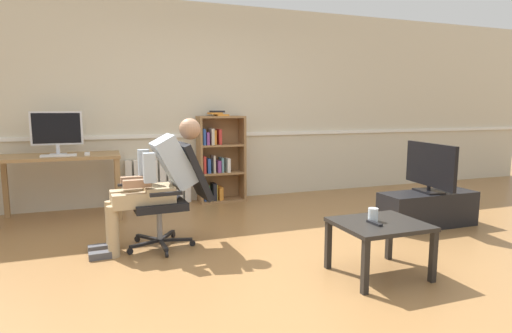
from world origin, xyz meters
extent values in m
plane|color=olive|center=(0.00, 0.00, 0.00)|extent=(18.00, 18.00, 0.00)
cube|color=beige|center=(0.00, 2.65, 1.35)|extent=(12.00, 0.10, 2.70)
cube|color=white|center=(0.00, 2.58, 0.92)|extent=(12.00, 0.03, 0.05)
cube|color=#9E7547|center=(-1.17, 1.87, 0.36)|extent=(0.06, 0.06, 0.72)
cube|color=#9E7547|center=(-1.17, 2.43, 0.36)|extent=(0.06, 0.06, 0.72)
cube|color=#9E7547|center=(-2.42, 2.43, 0.36)|extent=(0.06, 0.06, 0.72)
cube|color=#9E7547|center=(-1.79, 2.15, 0.74)|extent=(1.33, 0.64, 0.04)
cube|color=silver|center=(-1.81, 2.21, 0.76)|extent=(0.18, 0.14, 0.01)
cube|color=silver|center=(-1.81, 2.23, 0.82)|extent=(0.04, 0.02, 0.10)
cube|color=silver|center=(-1.81, 2.23, 1.06)|extent=(0.56, 0.02, 0.39)
cube|color=black|center=(-1.81, 2.22, 1.06)|extent=(0.51, 0.00, 0.35)
cube|color=white|center=(-1.78, 2.01, 0.77)|extent=(0.37, 0.12, 0.02)
cube|color=white|center=(-1.49, 2.03, 0.77)|extent=(0.06, 0.10, 0.03)
cube|color=olive|center=(-0.09, 2.42, 0.59)|extent=(0.03, 0.28, 1.19)
cube|color=olive|center=(0.52, 2.42, 0.59)|extent=(0.03, 0.28, 1.19)
cube|color=olive|center=(0.22, 2.56, 0.59)|extent=(0.61, 0.02, 1.19)
cube|color=olive|center=(0.22, 2.42, 0.01)|extent=(0.58, 0.28, 0.03)
cube|color=olive|center=(0.22, 2.42, 0.40)|extent=(0.58, 0.28, 0.03)
cube|color=olive|center=(0.22, 2.42, 0.79)|extent=(0.58, 0.28, 0.03)
cube|color=olive|center=(0.22, 2.42, 1.17)|extent=(0.58, 0.28, 0.03)
cube|color=#2D519E|center=(-0.04, 2.43, 0.13)|extent=(0.02, 0.19, 0.21)
cube|color=red|center=(-0.04, 2.41, 0.53)|extent=(0.04, 0.19, 0.23)
cube|color=#2D519E|center=(-0.04, 2.40, 0.91)|extent=(0.03, 0.19, 0.22)
cube|color=#38844C|center=(0.01, 2.42, 0.13)|extent=(0.03, 0.19, 0.21)
cube|color=#2D519E|center=(0.02, 2.41, 0.51)|extent=(0.04, 0.19, 0.20)
cube|color=#89428E|center=(0.01, 2.40, 0.88)|extent=(0.04, 0.19, 0.17)
cube|color=black|center=(0.10, 2.42, 0.14)|extent=(0.05, 0.19, 0.23)
cube|color=beige|center=(0.10, 2.41, 0.53)|extent=(0.03, 0.19, 0.24)
cube|color=beige|center=(0.08, 2.40, 0.91)|extent=(0.04, 0.19, 0.22)
cube|color=gold|center=(0.12, 2.42, 0.14)|extent=(0.03, 0.19, 0.22)
cube|color=#89428E|center=(0.17, 2.42, 0.49)|extent=(0.04, 0.19, 0.16)
cube|color=orange|center=(0.12, 2.42, 0.90)|extent=(0.03, 0.19, 0.20)
cube|color=orange|center=(0.18, 2.41, 0.11)|extent=(0.04, 0.19, 0.17)
cube|color=#6699A3|center=(0.21, 2.43, 0.51)|extent=(0.03, 0.19, 0.20)
cube|color=red|center=(0.18, 2.41, 0.90)|extent=(0.04, 0.19, 0.21)
cube|color=orange|center=(0.20, 2.43, 0.12)|extent=(0.04, 0.19, 0.18)
cube|color=white|center=(0.30, 2.40, 0.51)|extent=(0.04, 0.19, 0.19)
cube|color=orange|center=(0.22, 2.40, 1.20)|extent=(0.16, 0.22, 0.02)
cube|color=orange|center=(0.13, 2.39, 1.22)|extent=(0.16, 0.22, 0.02)
cube|color=black|center=(0.17, 2.42, 1.25)|extent=(0.16, 0.22, 0.02)
cube|color=white|center=(-1.02, 2.54, 0.31)|extent=(0.08, 0.08, 0.61)
cube|color=white|center=(-0.91, 2.54, 0.31)|extent=(0.08, 0.08, 0.61)
cube|color=white|center=(-0.79, 2.54, 0.31)|extent=(0.08, 0.08, 0.61)
cube|color=white|center=(-0.68, 2.54, 0.31)|extent=(0.08, 0.08, 0.61)
cube|color=white|center=(-0.57, 2.54, 0.31)|extent=(0.08, 0.08, 0.61)
cube|color=white|center=(-0.46, 2.54, 0.31)|extent=(0.08, 0.08, 0.61)
cube|color=white|center=(-0.35, 2.54, 0.31)|extent=(0.08, 0.08, 0.61)
cube|color=white|center=(-0.24, 2.54, 0.31)|extent=(0.08, 0.08, 0.61)
cube|color=black|center=(-0.84, 0.59, 0.07)|extent=(0.05, 0.30, 0.02)
cylinder|color=black|center=(-0.83, 0.44, 0.03)|extent=(0.03, 0.06, 0.06)
cube|color=black|center=(-0.71, 0.70, 0.07)|extent=(0.30, 0.11, 0.02)
cylinder|color=black|center=(-0.56, 0.66, 0.03)|extent=(0.06, 0.04, 0.06)
cube|color=black|center=(-0.77, 0.86, 0.07)|extent=(0.19, 0.27, 0.02)
cylinder|color=black|center=(-0.69, 0.99, 0.03)|extent=(0.05, 0.06, 0.06)
cube|color=black|center=(-0.95, 0.85, 0.07)|extent=(0.22, 0.25, 0.02)
cylinder|color=black|center=(-1.04, 0.97, 0.03)|extent=(0.05, 0.06, 0.06)
cube|color=black|center=(-0.99, 0.68, 0.07)|extent=(0.29, 0.14, 0.02)
cylinder|color=black|center=(-1.13, 0.63, 0.03)|extent=(0.06, 0.04, 0.06)
cylinder|color=gray|center=(-0.85, 0.74, 0.23)|extent=(0.05, 0.05, 0.30)
cube|color=black|center=(-0.85, 0.74, 0.41)|extent=(0.49, 0.49, 0.07)
cube|color=black|center=(-0.51, 0.76, 0.70)|extent=(0.30, 0.45, 0.54)
cube|color=black|center=(-0.85, 1.00, 0.56)|extent=(0.28, 0.06, 0.03)
cube|color=black|center=(-0.82, 0.48, 0.56)|extent=(0.28, 0.06, 0.03)
cube|color=tan|center=(-0.85, 0.74, 0.52)|extent=(0.28, 0.35, 0.14)
cube|color=#A3B2C1|center=(-0.70, 0.74, 0.80)|extent=(0.42, 0.36, 0.52)
sphere|color=#A87A5B|center=(-0.54, 0.75, 1.10)|extent=(0.20, 0.20, 0.20)
cube|color=black|center=(-1.13, 0.72, 0.62)|extent=(0.15, 0.04, 0.02)
cube|color=tan|center=(-1.06, 0.82, 0.49)|extent=(0.42, 0.15, 0.13)
cylinder|color=tan|center=(-1.27, 0.81, 0.23)|extent=(0.10, 0.10, 0.46)
cube|color=#4C4C51|center=(-1.37, 0.81, 0.03)|extent=(0.22, 0.10, 0.06)
cube|color=tan|center=(-1.05, 0.62, 0.49)|extent=(0.42, 0.15, 0.13)
cylinder|color=tan|center=(-1.26, 0.61, 0.23)|extent=(0.10, 0.10, 0.46)
cube|color=#4C4C51|center=(-1.36, 0.61, 0.03)|extent=(0.22, 0.10, 0.06)
cube|color=#A3B2C1|center=(-0.96, 0.89, 0.78)|extent=(0.10, 0.09, 0.26)
cube|color=#A87A5B|center=(-1.06, 0.82, 0.64)|extent=(0.24, 0.08, 0.07)
cube|color=#A3B2C1|center=(-0.94, 0.57, 0.78)|extent=(0.10, 0.09, 0.26)
cube|color=#A87A5B|center=(-1.04, 0.63, 0.64)|extent=(0.24, 0.08, 0.07)
cube|color=black|center=(2.01, 0.44, 0.19)|extent=(1.09, 0.38, 0.38)
cube|color=black|center=(2.01, 0.44, 0.39)|extent=(0.24, 0.34, 0.02)
cylinder|color=black|center=(2.01, 0.44, 0.43)|extent=(0.04, 0.04, 0.05)
cube|color=black|center=(2.01, 0.44, 0.68)|extent=(0.15, 0.82, 0.47)
cube|color=white|center=(2.03, 0.43, 0.68)|extent=(0.11, 0.77, 0.43)
cube|color=black|center=(0.36, -0.77, 0.20)|extent=(0.04, 0.04, 0.39)
cube|color=black|center=(0.96, -0.77, 0.20)|extent=(0.04, 0.04, 0.39)
cube|color=black|center=(0.96, -0.26, 0.20)|extent=(0.04, 0.04, 0.39)
cube|color=black|center=(0.36, -0.26, 0.20)|extent=(0.04, 0.04, 0.39)
cube|color=black|center=(0.66, -0.51, 0.41)|extent=(0.66, 0.57, 0.03)
cylinder|color=silver|center=(0.63, -0.47, 0.47)|extent=(0.08, 0.08, 0.10)
cube|color=black|center=(0.59, -0.55, 0.43)|extent=(0.04, 0.15, 0.02)
camera|label=1|loc=(-1.30, -3.10, 1.29)|focal=29.14mm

